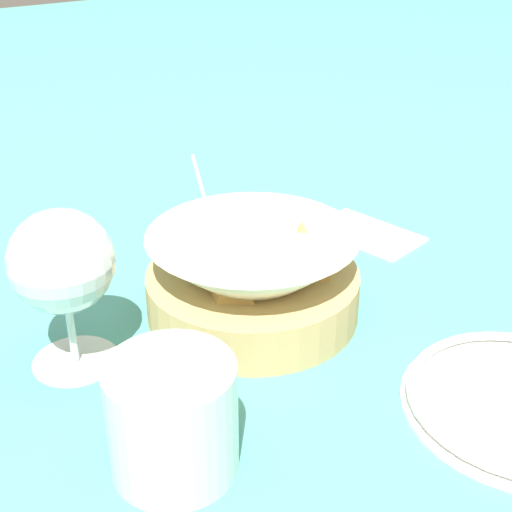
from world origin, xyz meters
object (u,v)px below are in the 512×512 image
(sauce_cup, at_px, (210,227))
(wine_glass, at_px, (62,266))
(food_basket, at_px, (257,281))
(beer_mug, at_px, (172,421))

(sauce_cup, height_order, wine_glass, wine_glass)
(food_basket, relative_size, beer_mug, 1.60)
(food_basket, height_order, wine_glass, wine_glass)
(food_basket, xyz_separation_m, beer_mug, (-0.14, 0.17, 0.00))
(sauce_cup, distance_m, beer_mug, 0.37)
(food_basket, bearing_deg, wine_glass, 80.94)
(food_basket, bearing_deg, beer_mug, 128.81)
(food_basket, bearing_deg, sauce_cup, -15.57)
(sauce_cup, distance_m, wine_glass, 0.28)
(beer_mug, bearing_deg, wine_glass, 4.39)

